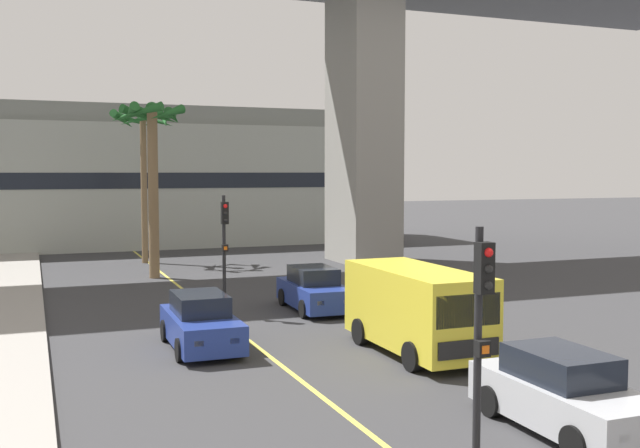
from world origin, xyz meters
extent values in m
cube|color=#DBCC4C|center=(0.00, 24.00, 0.00)|extent=(0.14, 56.00, 0.01)
cube|color=gray|center=(11.17, 36.08, 7.47)|extent=(2.80, 4.40, 14.94)
cube|color=#ADB2A8|center=(0.00, 50.23, 4.04)|extent=(37.97, 8.00, 8.08)
cube|color=gray|center=(0.00, 50.23, 8.68)|extent=(37.21, 7.20, 1.20)
cube|color=black|center=(0.00, 46.21, 4.44)|extent=(34.17, 0.04, 1.00)
cube|color=navy|center=(-1.54, 19.32, 0.58)|extent=(1.75, 4.12, 0.80)
cube|color=black|center=(-1.53, 19.47, 1.26)|extent=(1.42, 2.07, 0.60)
cube|color=#F2EDCC|center=(-1.09, 17.30, 0.63)|extent=(0.24, 0.08, 0.14)
cube|color=#F2EDCC|center=(-2.03, 17.31, 0.63)|extent=(0.24, 0.08, 0.14)
cylinder|color=black|center=(-0.74, 18.04, 0.32)|extent=(0.23, 0.64, 0.64)
cylinder|color=black|center=(-2.36, 18.06, 0.32)|extent=(0.23, 0.64, 0.64)
cylinder|color=black|center=(-0.71, 20.58, 0.32)|extent=(0.23, 0.64, 0.64)
cylinder|color=black|center=(-2.33, 20.60, 0.32)|extent=(0.23, 0.64, 0.64)
cube|color=#B7BABF|center=(3.55, 10.14, 0.58)|extent=(1.71, 4.10, 0.80)
cube|color=black|center=(3.55, 10.29, 1.26)|extent=(1.40, 2.05, 0.60)
cube|color=#F2EDCC|center=(3.08, 8.13, 0.63)|extent=(0.24, 0.08, 0.14)
cylinder|color=black|center=(2.74, 8.87, 0.32)|extent=(0.22, 0.64, 0.64)
cylinder|color=black|center=(4.36, 11.41, 0.32)|extent=(0.22, 0.64, 0.64)
cylinder|color=black|center=(2.75, 11.41, 0.32)|extent=(0.22, 0.64, 0.64)
cube|color=navy|center=(3.53, 23.58, 0.58)|extent=(1.86, 4.16, 0.80)
cube|color=black|center=(3.54, 23.73, 1.26)|extent=(1.47, 2.10, 0.60)
cube|color=#F2EDCC|center=(3.92, 21.56, 0.63)|extent=(0.24, 0.09, 0.14)
cube|color=#F2EDCC|center=(2.98, 21.59, 0.63)|extent=(0.24, 0.09, 0.14)
cylinder|color=black|center=(4.29, 22.28, 0.32)|extent=(0.24, 0.65, 0.64)
cylinder|color=black|center=(2.67, 22.34, 0.32)|extent=(0.24, 0.65, 0.64)
cylinder|color=black|center=(4.39, 24.82, 0.32)|extent=(0.24, 0.65, 0.64)
cylinder|color=black|center=(2.77, 24.88, 0.32)|extent=(0.24, 0.65, 0.64)
cube|color=yellow|center=(3.84, 16.59, 1.31)|extent=(2.02, 5.21, 2.10)
cube|color=black|center=(3.85, 14.03, 1.66)|extent=(1.80, 0.09, 0.80)
cube|color=black|center=(3.85, 13.97, 0.73)|extent=(1.70, 0.07, 0.44)
cylinder|color=black|center=(4.80, 15.03, 0.38)|extent=(0.26, 0.76, 0.76)
cylinder|color=black|center=(2.90, 15.02, 0.38)|extent=(0.26, 0.76, 0.76)
cylinder|color=black|center=(4.78, 18.15, 0.38)|extent=(0.26, 0.76, 0.76)
cylinder|color=black|center=(2.88, 18.14, 0.38)|extent=(0.26, 0.76, 0.76)
cylinder|color=black|center=(0.24, 8.15, 2.10)|extent=(0.12, 0.12, 4.20)
cube|color=black|center=(0.24, 8.01, 3.60)|extent=(0.24, 0.20, 0.76)
sphere|color=red|center=(0.24, 7.91, 3.84)|extent=(0.14, 0.14, 0.14)
sphere|color=black|center=(0.24, 7.91, 3.60)|extent=(0.14, 0.14, 0.14)
sphere|color=black|center=(0.24, 7.91, 3.36)|extent=(0.14, 0.14, 0.14)
cube|color=black|center=(0.24, 8.03, 2.40)|extent=(0.20, 0.16, 0.24)
cube|color=orange|center=(0.24, 7.95, 2.40)|extent=(0.12, 0.03, 0.12)
cylinder|color=black|center=(0.21, 23.60, 2.10)|extent=(0.12, 0.12, 4.20)
cube|color=black|center=(0.21, 23.46, 3.60)|extent=(0.24, 0.20, 0.76)
sphere|color=red|center=(0.21, 23.36, 3.84)|extent=(0.14, 0.14, 0.14)
sphere|color=black|center=(0.21, 23.36, 3.60)|extent=(0.14, 0.14, 0.14)
sphere|color=black|center=(0.21, 23.36, 3.36)|extent=(0.14, 0.14, 0.14)
cube|color=black|center=(0.21, 23.48, 2.40)|extent=(0.20, 0.16, 0.24)
cube|color=orange|center=(0.21, 23.40, 2.40)|extent=(0.12, 0.03, 0.12)
cylinder|color=brown|center=(-0.18, 39.96, 3.99)|extent=(0.34, 0.34, 7.98)
sphere|color=#236028|center=(-0.18, 39.96, 8.13)|extent=(0.60, 0.60, 0.60)
cone|color=#236028|center=(0.98, 39.85, 7.76)|extent=(0.67, 2.38, 1.12)
cone|color=#236028|center=(0.66, 40.76, 7.81)|extent=(1.94, 2.02, 1.04)
cone|color=#236028|center=(-0.53, 41.07, 7.83)|extent=(2.39, 1.12, 1.01)
cone|color=#236028|center=(-1.15, 40.60, 7.80)|extent=(1.66, 2.21, 1.06)
cone|color=#236028|center=(-1.17, 39.36, 7.93)|extent=(1.60, 2.25, 0.82)
cone|color=#236028|center=(-0.37, 38.82, 7.79)|extent=(2.40, 0.82, 1.07)
cone|color=#236028|center=(0.64, 39.14, 7.95)|extent=(1.99, 1.98, 0.79)
cylinder|color=brown|center=(-0.60, 33.94, 3.90)|extent=(0.48, 0.48, 7.79)
sphere|color=#236028|center=(-0.60, 33.94, 7.94)|extent=(0.60, 0.60, 0.60)
cone|color=#236028|center=(0.40, 34.01, 7.58)|extent=(0.58, 2.05, 1.10)
cone|color=#236028|center=(-0.19, 34.85, 7.64)|extent=(2.04, 1.23, 1.00)
cone|color=#236028|center=(-1.08, 34.81, 7.68)|extent=(2.00, 1.38, 0.93)
cone|color=#236028|center=(-1.59, 33.86, 7.71)|extent=(0.60, 2.07, 0.88)
cone|color=#236028|center=(-1.16, 33.11, 7.73)|extent=(1.94, 1.51, 0.85)
cone|color=#236028|center=(-0.06, 33.09, 7.65)|extent=(1.96, 1.46, 0.99)
camera|label=1|loc=(-5.91, -1.13, 5.01)|focal=41.51mm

